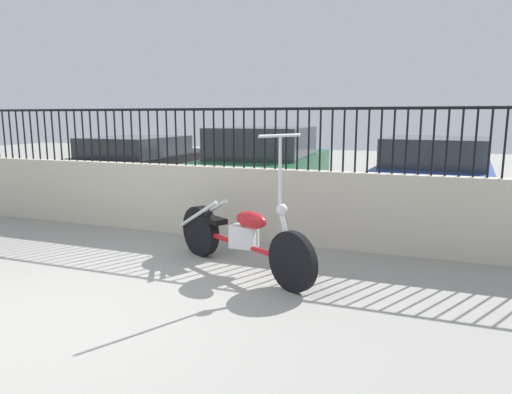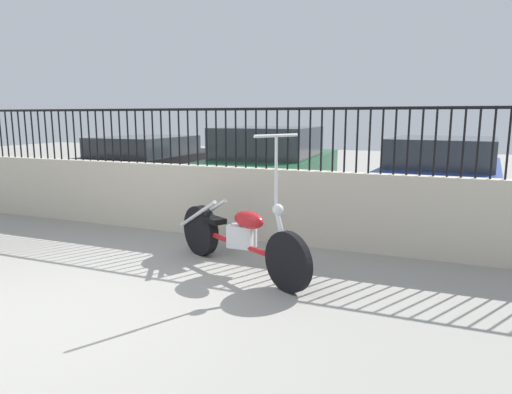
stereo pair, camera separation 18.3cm
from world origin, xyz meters
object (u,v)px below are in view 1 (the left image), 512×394
Objects in this scene: car_black at (141,163)px; car_blue at (435,173)px; car_green at (265,166)px; motorcycle_red at (235,235)px.

car_blue is at bearing -90.93° from car_black.
car_black is 1.04× the size of car_green.
car_green is (3.13, -0.52, 0.09)m from car_black.
car_blue is (6.13, -0.07, 0.03)m from car_black.
motorcycle_red is 0.46× the size of car_green.
motorcycle_red is 0.47× the size of car_blue.
car_green reaches higher than car_black.
car_blue is (2.06, 4.16, 0.28)m from motorcycle_red.
car_green is 1.03× the size of car_blue.
car_black is (-4.07, 4.24, 0.25)m from motorcycle_red.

